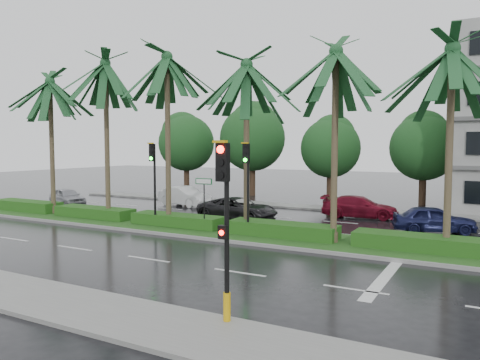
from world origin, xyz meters
The scene contains 17 objects.
ground centered at (0.00, 0.00, 0.00)m, with size 120.00×120.00×0.00m, color black.
near_sidewalk centered at (0.00, -10.20, 0.06)m, with size 40.00×2.40×0.12m, color slate.
far_sidewalk centered at (0.00, 12.00, 0.06)m, with size 40.00×2.00×0.12m, color slate.
median centered at (0.00, 1.00, 0.08)m, with size 36.00×4.00×0.15m.
hedge centered at (0.00, 1.00, 0.45)m, with size 35.20×1.40×0.60m.
lane_markings centered at (3.04, -0.43, 0.01)m, with size 34.00×13.06×0.01m.
palm_row centered at (-1.25, 1.02, 7.82)m, with size 26.30×4.20×9.68m.
signal_near centered at (6.00, -9.39, 2.50)m, with size 0.34×0.45×4.36m.
signal_median_left centered at (-4.00, 0.30, 3.00)m, with size 0.34×0.42×4.36m.
signal_median_right centered at (1.50, 0.30, 3.00)m, with size 0.34×0.42×4.36m.
street_sign centered at (-1.00, 0.48, 2.12)m, with size 0.95×0.09×2.60m.
bg_trees centered at (-1.82, 17.59, 4.77)m, with size 32.92×5.70×8.24m.
car_silver centered at (-15.74, 4.91, 0.63)m, with size 3.70×1.49×1.26m, color #9D9EA4.
car_white centered at (-8.03, 8.71, 0.71)m, with size 4.28×1.49×1.41m, color silver.
car_darkgrey centered at (-1.55, 4.96, 0.66)m, with size 4.76×2.19×1.32m, color black.
car_red centered at (4.50, 9.23, 0.66)m, with size 4.53×1.84×1.32m, color maroon.
car_blue centered at (9.00, 6.19, 0.67)m, with size 3.96×1.59×1.35m, color #171C47.
Camera 1 is at (11.56, -18.84, 4.36)m, focal length 35.00 mm.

